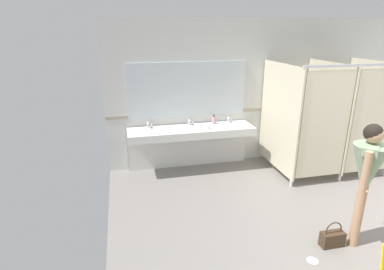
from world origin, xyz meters
TOP-DOWN VIEW (x-y plane):
  - ground_plane at (0.00, 0.00)m, footprint 6.75×6.82m
  - wall_back at (0.00, 3.17)m, footprint 6.75×0.12m
  - wall_back_tile_band at (0.00, 3.11)m, footprint 6.75×0.01m
  - vanity_counter at (-1.84, 2.88)m, footprint 2.35×0.59m
  - mirror_panel at (-1.84, 3.10)m, footprint 2.25×0.02m
  - bathroom_stalls at (0.66, 2.20)m, footprint 1.98×1.39m
  - person_standing at (-0.27, 0.25)m, footprint 0.57×0.57m
  - handbag at (-0.61, 0.22)m, footprint 0.30×0.13m
  - soap_dispenser at (-1.36, 2.97)m, footprint 0.07×0.07m
  - paper_cup at (-1.55, 2.68)m, footprint 0.07×0.07m
  - floor_drain_cover at (-1.00, 0.03)m, footprint 0.14×0.14m

SIDE VIEW (x-z plane):
  - ground_plane at x=0.00m, z-range -0.10..0.00m
  - floor_drain_cover at x=-1.00m, z-range 0.00..0.01m
  - handbag at x=-0.61m, z-range -0.06..0.28m
  - vanity_counter at x=-1.84m, z-range 0.15..1.12m
  - paper_cup at x=-1.55m, z-range 0.86..0.94m
  - soap_dispenser at x=-1.36m, z-range 0.84..1.02m
  - person_standing at x=-0.27m, z-range 0.20..1.78m
  - wall_back_tile_band at x=0.00m, z-range 1.02..1.08m
  - bathroom_stalls at x=0.66m, z-range 0.05..2.12m
  - wall_back at x=0.00m, z-range 0.00..2.80m
  - mirror_panel at x=-1.84m, z-range 1.01..2.03m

